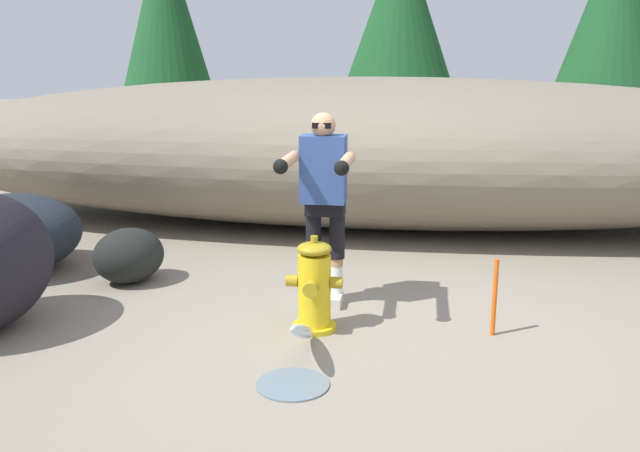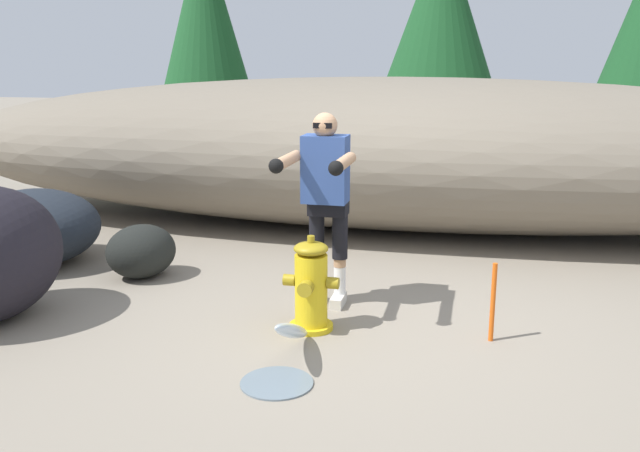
{
  "view_description": "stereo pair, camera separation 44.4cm",
  "coord_description": "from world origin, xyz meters",
  "px_view_note": "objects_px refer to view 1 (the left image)",
  "views": [
    {
      "loc": [
        0.5,
        -5.12,
        2.04
      ],
      "look_at": [
        -0.23,
        0.1,
        0.75
      ],
      "focal_mm": 38.54,
      "sensor_mm": 36.0,
      "label": 1
    },
    {
      "loc": [
        0.94,
        -5.04,
        2.04
      ],
      "look_at": [
        -0.23,
        0.1,
        0.75
      ],
      "focal_mm": 38.54,
      "sensor_mm": 36.0,
      "label": 2
    }
  ],
  "objects_px": {
    "fire_hydrant": "(314,287)",
    "utility_worker": "(324,187)",
    "survey_stake": "(495,297)",
    "boulder_small": "(129,256)",
    "boulder_mid": "(12,233)"
  },
  "relations": [
    {
      "from": "fire_hydrant",
      "to": "utility_worker",
      "type": "bearing_deg",
      "value": 89.57
    },
    {
      "from": "fire_hydrant",
      "to": "survey_stake",
      "type": "relative_size",
      "value": 1.24
    },
    {
      "from": "survey_stake",
      "to": "utility_worker",
      "type": "bearing_deg",
      "value": 162.06
    },
    {
      "from": "utility_worker",
      "to": "boulder_small",
      "type": "distance_m",
      "value": 2.08
    },
    {
      "from": "fire_hydrant",
      "to": "boulder_small",
      "type": "bearing_deg",
      "value": 154.23
    },
    {
      "from": "boulder_mid",
      "to": "survey_stake",
      "type": "height_order",
      "value": "boulder_mid"
    },
    {
      "from": "utility_worker",
      "to": "boulder_small",
      "type": "relative_size",
      "value": 2.41
    },
    {
      "from": "boulder_mid",
      "to": "survey_stake",
      "type": "distance_m",
      "value": 4.61
    },
    {
      "from": "utility_worker",
      "to": "boulder_mid",
      "type": "height_order",
      "value": "utility_worker"
    },
    {
      "from": "boulder_mid",
      "to": "boulder_small",
      "type": "xyz_separation_m",
      "value": [
        1.26,
        -0.17,
        -0.13
      ]
    },
    {
      "from": "fire_hydrant",
      "to": "utility_worker",
      "type": "relative_size",
      "value": 0.46
    },
    {
      "from": "fire_hydrant",
      "to": "boulder_mid",
      "type": "bearing_deg",
      "value": 160.98
    },
    {
      "from": "utility_worker",
      "to": "boulder_mid",
      "type": "distance_m",
      "value": 3.26
    },
    {
      "from": "fire_hydrant",
      "to": "survey_stake",
      "type": "height_order",
      "value": "fire_hydrant"
    },
    {
      "from": "fire_hydrant",
      "to": "survey_stake",
      "type": "xyz_separation_m",
      "value": [
        1.36,
        0.07,
        -0.04
      ]
    }
  ]
}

